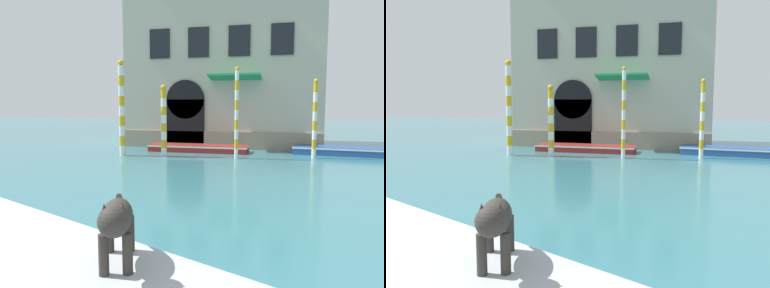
{
  "view_description": "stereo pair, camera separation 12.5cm",
  "coord_description": "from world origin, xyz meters",
  "views": [
    {
      "loc": [
        6.41,
        -0.48,
        2.6
      ],
      "look_at": [
        3.36,
        12.0,
        1.2
      ],
      "focal_mm": 35.0,
      "sensor_mm": 36.0,
      "label": 1
    },
    {
      "loc": [
        6.54,
        -0.45,
        2.6
      ],
      "look_at": [
        3.36,
        12.0,
        1.2
      ],
      "focal_mm": 35.0,
      "sensor_mm": 36.0,
      "label": 2
    }
  ],
  "objects": [
    {
      "name": "dog_on_deck",
      "position": [
        4.61,
        3.3,
        1.29
      ],
      "size": [
        0.66,
        1.2,
        0.83
      ],
      "rotation": [
        0.0,
        0.0,
        -1.21
      ],
      "color": "#332D28",
      "rests_on": "boat_foreground"
    },
    {
      "name": "mooring_pole_0",
      "position": [
        -1.39,
        16.75,
        2.38
      ],
      "size": [
        0.29,
        0.29,
        4.72
      ],
      "color": "white",
      "rests_on": "ground_plane"
    },
    {
      "name": "boat_moored_near_palazzo",
      "position": [
        1.97,
        19.14,
        0.2
      ],
      "size": [
        5.38,
        1.52,
        0.37
      ],
      "rotation": [
        0.0,
        0.0,
        -0.02
      ],
      "color": "maroon",
      "rests_on": "ground_plane"
    },
    {
      "name": "mooring_pole_1",
      "position": [
        4.27,
        17.13,
        2.16
      ],
      "size": [
        0.19,
        0.19,
        4.3
      ],
      "color": "white",
      "rests_on": "ground_plane"
    },
    {
      "name": "mooring_pole_2",
      "position": [
        0.7,
        17.03,
        1.78
      ],
      "size": [
        0.28,
        0.28,
        3.51
      ],
      "color": "white",
      "rests_on": "ground_plane"
    },
    {
      "name": "boat_moored_far",
      "position": [
        9.5,
        19.5,
        0.22
      ],
      "size": [
        5.25,
        2.03,
        0.41
      ],
      "rotation": [
        0.0,
        0.0,
        -0.12
      ],
      "color": "#234C8C",
      "rests_on": "ground_plane"
    },
    {
      "name": "palazzo_left",
      "position": [
        2.78,
        23.68,
        6.84
      ],
      "size": [
        11.57,
        7.4,
        13.73
      ],
      "color": "#BCB29E",
      "rests_on": "ground_plane"
    },
    {
      "name": "boat_foreground",
      "position": [
        3.75,
        3.29,
        0.4
      ],
      "size": [
        7.51,
        5.02,
        0.75
      ],
      "rotation": [
        0.0,
        0.0,
        -0.43
      ],
      "color": "maroon",
      "rests_on": "ground_plane"
    },
    {
      "name": "mooring_pole_3",
      "position": [
        7.85,
        18.06,
        1.89
      ],
      "size": [
        0.21,
        0.21,
        3.75
      ],
      "color": "white",
      "rests_on": "ground_plane"
    }
  ]
}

